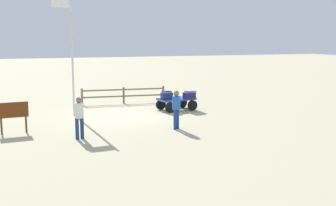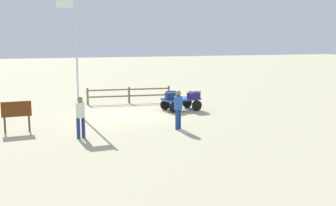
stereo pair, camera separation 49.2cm
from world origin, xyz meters
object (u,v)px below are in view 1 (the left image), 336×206
(suitcase_maroon, at_px, (189,96))
(signboard, at_px, (13,112))
(luggage_cart, at_px, (176,102))
(suitcase_navy, at_px, (167,96))
(worker_lead, at_px, (176,106))
(suitcase_grey, at_px, (190,94))
(flagpole, at_px, (70,46))
(worker_trailing, at_px, (79,115))
(suitcase_dark, at_px, (167,95))

(suitcase_maroon, xyz_separation_m, signboard, (8.67, 2.38, 0.05))
(luggage_cart, bearing_deg, suitcase_navy, 16.40)
(suitcase_maroon, bearing_deg, worker_lead, 60.50)
(signboard, bearing_deg, luggage_cart, -160.72)
(suitcase_maroon, height_order, suitcase_grey, suitcase_grey)
(suitcase_navy, bearing_deg, flagpole, -5.31)
(flagpole, bearing_deg, worker_trailing, 86.30)
(suitcase_dark, relative_size, flagpole, 0.08)
(suitcase_dark, relative_size, suitcase_navy, 0.80)
(worker_lead, bearing_deg, flagpole, -50.65)
(worker_trailing, relative_size, signboard, 1.27)
(luggage_cart, relative_size, worker_lead, 1.26)
(suitcase_navy, bearing_deg, signboard, 19.50)
(signboard, bearing_deg, worker_lead, 167.02)
(luggage_cart, distance_m, flagpole, 6.20)
(suitcase_maroon, relative_size, suitcase_dark, 1.36)
(suitcase_grey, relative_size, worker_trailing, 0.36)
(worker_trailing, bearing_deg, worker_lead, -174.79)
(flagpole, bearing_deg, suitcase_navy, 174.69)
(suitcase_dark, height_order, worker_trailing, worker_trailing)
(luggage_cart, relative_size, worker_trailing, 1.29)
(suitcase_maroon, bearing_deg, luggage_cart, -40.32)
(worker_trailing, bearing_deg, suitcase_navy, -138.62)
(luggage_cart, height_order, signboard, signboard)
(signboard, bearing_deg, suitcase_navy, -160.50)
(suitcase_dark, bearing_deg, signboard, 21.49)
(suitcase_maroon, relative_size, flagpole, 0.11)
(luggage_cart, xyz_separation_m, worker_trailing, (5.74, 4.71, 0.47))
(suitcase_maroon, distance_m, flagpole, 6.57)
(suitcase_dark, relative_size, worker_trailing, 0.29)
(luggage_cart, distance_m, signboard, 8.61)
(suitcase_navy, distance_m, flagpole, 5.51)
(suitcase_grey, relative_size, worker_lead, 0.36)
(suitcase_grey, xyz_separation_m, flagpole, (6.15, -0.45, 2.61))
(suitcase_grey, bearing_deg, suitcase_maroon, 57.70)
(suitcase_dark, height_order, suitcase_navy, suitcase_dark)
(signboard, bearing_deg, suitcase_dark, -158.51)
(suitcase_navy, distance_m, worker_lead, 4.29)
(suitcase_maroon, xyz_separation_m, suitcase_dark, (1.03, -0.63, 0.02))
(suitcase_navy, relative_size, signboard, 0.45)
(suitcase_dark, bearing_deg, flagpole, -1.21)
(suitcase_navy, bearing_deg, worker_lead, 75.89)
(signboard, bearing_deg, worker_trailing, 141.87)
(luggage_cart, height_order, suitcase_navy, suitcase_navy)
(suitcase_navy, distance_m, suitcase_grey, 1.33)
(worker_lead, height_order, flagpole, flagpole)
(suitcase_grey, relative_size, flagpole, 0.10)
(flagpole, xyz_separation_m, signboard, (2.70, 3.11, -2.59))
(luggage_cart, xyz_separation_m, flagpole, (5.42, -0.27, 2.99))
(suitcase_grey, bearing_deg, suitcase_dark, -15.71)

